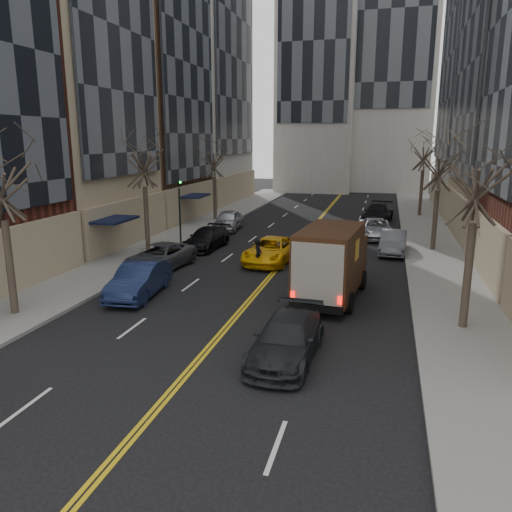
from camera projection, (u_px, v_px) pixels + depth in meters
The scene contains 21 objects.
ground at pixel (99, 475), 10.84m from camera, with size 160.00×160.00×0.00m, color black.
sidewalk_left at pixel (187, 232), 38.45m from camera, with size 4.00×66.00×0.15m, color slate.
sidewalk_right at pixel (433, 244), 34.03m from camera, with size 4.00×66.00×0.15m, color slate.
streetwall_left at pixel (115, 31), 40.33m from camera, with size 14.00×49.50×36.00m.
tree_lf_mid at pixel (143, 147), 30.30m from camera, with size 3.20×3.20×8.91m.
tree_lf_far at pixel (214, 151), 42.67m from camera, with size 3.20×3.20×8.12m.
tree_rt_near at pixel (480, 158), 17.54m from camera, with size 3.20×3.20×8.71m.
tree_rt_mid at pixel (440, 154), 30.79m from camera, with size 3.20×3.20×8.32m.
tree_rt_far at pixel (425, 143), 44.78m from camera, with size 3.20×3.20×9.11m.
traffic_signal at pixel (180, 206), 32.71m from camera, with size 0.29×0.26×4.70m.
ups_truck at pixel (332, 263), 22.33m from camera, with size 2.96×6.31×3.35m.
observer_sedan at pixel (287, 339), 16.40m from camera, with size 2.13×4.88×1.40m.
taxi at pixel (271, 250), 29.21m from camera, with size 2.40×5.20×1.45m, color #EEAF0A.
pedestrian at pixel (258, 255), 27.35m from camera, with size 0.65×0.43×1.78m, color black.
parked_lf_b at pixel (139, 280), 22.96m from camera, with size 1.64×4.70×1.55m, color #131C3C.
parked_lf_c at pixel (160, 257), 27.69m from camera, with size 2.35×5.09×1.41m, color #494C50.
parked_lf_d at pixel (206, 238), 32.88m from camera, with size 1.92×4.71×1.37m, color black.
parked_lf_e at pixel (228, 220), 39.45m from camera, with size 1.85×4.61×1.57m, color #B1B3B9.
parked_rt_a at pixel (393, 242), 31.49m from camera, with size 1.53×4.39×1.45m, color #53555C.
parked_rt_b at pixel (376, 229), 36.40m from camera, with size 2.31×5.02×1.40m, color #AAADB2.
parked_rt_c at pixel (378, 213), 43.36m from camera, with size 2.22×5.47×1.59m, color black.
Camera 1 is at (5.68, -8.28, 7.15)m, focal length 35.00 mm.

